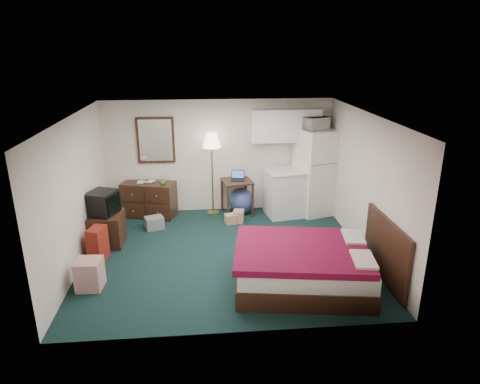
{
  "coord_description": "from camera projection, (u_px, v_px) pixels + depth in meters",
  "views": [
    {
      "loc": [
        -0.39,
        -6.96,
        3.6
      ],
      "look_at": [
        0.27,
        0.06,
        1.16
      ],
      "focal_mm": 32.0,
      "sensor_mm": 36.0,
      "label": 1
    }
  ],
  "objects": [
    {
      "name": "dresser",
      "position": [
        149.0,
        199.0,
        9.37
      ],
      "size": [
        1.22,
        0.79,
        0.77
      ],
      "primitive_type": null,
      "rotation": [
        0.0,
        0.0,
        -0.27
      ],
      "color": "black",
      "rests_on": "floor"
    },
    {
      "name": "book_a",
      "position": [
        137.0,
        178.0,
        9.23
      ],
      "size": [
        0.15,
        0.02,
        0.21
      ],
      "primitive_type": "imported",
      "rotation": [
        0.0,
        0.0,
        -0.01
      ],
      "color": "#AC7A4C",
      "rests_on": "dresser"
    },
    {
      "name": "headboard",
      "position": [
        386.0,
        250.0,
        6.7
      ],
      "size": [
        0.06,
        1.56,
        1.0
      ],
      "primitive_type": null,
      "color": "black",
      "rests_on": "walls"
    },
    {
      "name": "kitchen_counter",
      "position": [
        288.0,
        193.0,
        9.41
      ],
      "size": [
        1.01,
        0.83,
        1.0
      ],
      "primitive_type": null,
      "rotation": [
        0.0,
        0.0,
        0.17
      ],
      "color": "white",
      "rests_on": "floor"
    },
    {
      "name": "cardboard_box_b",
      "position": [
        239.0,
        216.0,
        9.13
      ],
      "size": [
        0.27,
        0.3,
        0.26
      ],
      "primitive_type": null,
      "rotation": [
        0.0,
        0.0,
        -0.24
      ],
      "color": "#AC7A4C",
      "rests_on": "floor"
    },
    {
      "name": "exercise_ball",
      "position": [
        241.0,
        201.0,
        9.55
      ],
      "size": [
        0.58,
        0.58,
        0.57
      ],
      "primitive_type": "sphere",
      "rotation": [
        0.0,
        0.0,
        -0.02
      ],
      "color": "navy",
      "rests_on": "floor"
    },
    {
      "name": "tv_stand",
      "position": [
        107.0,
        229.0,
        8.06
      ],
      "size": [
        0.62,
        0.68,
        0.61
      ],
      "primitive_type": null,
      "rotation": [
        0.0,
        0.0,
        -0.03
      ],
      "color": "black",
      "rests_on": "floor"
    },
    {
      "name": "book_b",
      "position": [
        147.0,
        177.0,
        9.3
      ],
      "size": [
        0.16,
        0.1,
        0.23
      ],
      "primitive_type": "imported",
      "rotation": [
        0.0,
        0.0,
        -0.53
      ],
      "color": "#AC7A4C",
      "rests_on": "dresser"
    },
    {
      "name": "fridge",
      "position": [
        316.0,
        172.0,
        9.41
      ],
      "size": [
        0.97,
        0.97,
        1.89
      ],
      "primitive_type": null,
      "rotation": [
        0.0,
        0.0,
        0.29
      ],
      "color": "white",
      "rests_on": "floor"
    },
    {
      "name": "floor",
      "position": [
        225.0,
        254.0,
        7.77
      ],
      "size": [
        5.0,
        4.5,
        0.01
      ],
      "primitive_type": "cube",
      "color": "black",
      "rests_on": "ground"
    },
    {
      "name": "bed",
      "position": [
        303.0,
        267.0,
        6.66
      ],
      "size": [
        2.24,
        1.87,
        0.65
      ],
      "primitive_type": null,
      "rotation": [
        0.0,
        0.0,
        -0.15
      ],
      "color": "#550723",
      "rests_on": "floor"
    },
    {
      "name": "microwave",
      "position": [
        316.0,
        122.0,
        9.01
      ],
      "size": [
        0.55,
        0.44,
        0.33
      ],
      "primitive_type": "imported",
      "rotation": [
        0.0,
        0.0,
        0.41
      ],
      "color": "white",
      "rests_on": "fridge"
    },
    {
      "name": "upper_cabinets",
      "position": [
        286.0,
        125.0,
        9.21
      ],
      "size": [
        1.5,
        0.35,
        0.7
      ],
      "primitive_type": null,
      "color": "white",
      "rests_on": "walls"
    },
    {
      "name": "walls",
      "position": [
        225.0,
        189.0,
        7.36
      ],
      "size": [
        5.01,
        4.51,
        2.5
      ],
      "color": "silver",
      "rests_on": "floor"
    },
    {
      "name": "retail_box",
      "position": [
        90.0,
        274.0,
        6.61
      ],
      "size": [
        0.4,
        0.4,
        0.47
      ],
      "primitive_type": null,
      "rotation": [
        0.0,
        0.0,
        -0.07
      ],
      "color": "silver",
      "rests_on": "floor"
    },
    {
      "name": "ceiling",
      "position": [
        224.0,
        116.0,
        6.95
      ],
      "size": [
        5.0,
        4.5,
        0.01
      ],
      "primitive_type": "cube",
      "color": "silver",
      "rests_on": "walls"
    },
    {
      "name": "cardboard_box_a",
      "position": [
        231.0,
        219.0,
        9.06
      ],
      "size": [
        0.27,
        0.24,
        0.2
      ],
      "primitive_type": null,
      "rotation": [
        0.0,
        0.0,
        0.18
      ],
      "color": "#AC7A4C",
      "rests_on": "floor"
    },
    {
      "name": "suitcase",
      "position": [
        98.0,
        244.0,
        7.47
      ],
      "size": [
        0.32,
        0.42,
        0.6
      ],
      "primitive_type": null,
      "rotation": [
        0.0,
        0.0,
        -0.27
      ],
      "color": "maroon",
      "rests_on": "floor"
    },
    {
      "name": "file_bin",
      "position": [
        154.0,
        223.0,
        8.79
      ],
      "size": [
        0.43,
        0.38,
        0.25
      ],
      "primitive_type": null,
      "rotation": [
        0.0,
        0.0,
        0.34
      ],
      "color": "gray",
      "rests_on": "floor"
    },
    {
      "name": "mug",
      "position": [
        163.0,
        181.0,
        9.11
      ],
      "size": [
        0.15,
        0.13,
        0.13
      ],
      "primitive_type": "imported",
      "rotation": [
        0.0,
        0.0,
        -0.17
      ],
      "color": "#518E3E",
      "rests_on": "dresser"
    },
    {
      "name": "mirror",
      "position": [
        156.0,
        140.0,
        9.2
      ],
      "size": [
        0.8,
        0.06,
        1.0
      ],
      "primitive_type": null,
      "color": "white",
      "rests_on": "walls"
    },
    {
      "name": "crt_tv",
      "position": [
        102.0,
        203.0,
        7.91
      ],
      "size": [
        0.63,
        0.65,
        0.44
      ],
      "primitive_type": null,
      "rotation": [
        0.0,
        0.0,
        -0.37
      ],
      "color": "black",
      "rests_on": "tv_stand"
    },
    {
      "name": "laptop",
      "position": [
        238.0,
        176.0,
        9.34
      ],
      "size": [
        0.32,
        0.28,
        0.2
      ],
      "primitive_type": null,
      "rotation": [
        0.0,
        0.0,
        -0.17
      ],
      "color": "black",
      "rests_on": "desk"
    },
    {
      "name": "floor_lamp",
      "position": [
        212.0,
        174.0,
        9.35
      ],
      "size": [
        0.42,
        0.42,
        1.82
      ],
      "primitive_type": null,
      "rotation": [
        0.0,
        0.0,
        -0.06
      ],
      "color": "tan",
      "rests_on": "floor"
    },
    {
      "name": "desk",
      "position": [
        237.0,
        197.0,
        9.49
      ],
      "size": [
        0.71,
        0.71,
        0.78
      ],
      "primitive_type": null,
      "rotation": [
        0.0,
        0.0,
        0.18
      ],
      "color": "black",
      "rests_on": "floor"
    }
  ]
}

